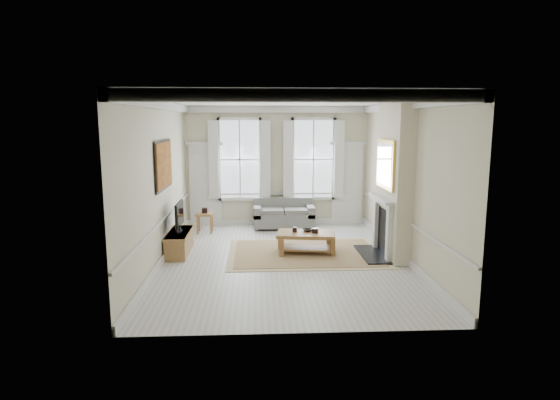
{
  "coord_description": "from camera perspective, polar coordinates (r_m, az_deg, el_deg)",
  "views": [
    {
      "loc": [
        -0.57,
        -9.8,
        2.96
      ],
      "look_at": [
        -0.06,
        0.38,
        1.25
      ],
      "focal_mm": 30.0,
      "sensor_mm": 36.0,
      "label": 1
    }
  ],
  "objects": [
    {
      "name": "floor",
      "position": [
        10.25,
        0.46,
        -7.26
      ],
      "size": [
        7.2,
        7.2,
        0.0
      ],
      "primitive_type": "plane",
      "color": "#B7B5AD",
      "rests_on": "ground"
    },
    {
      "name": "rug",
      "position": [
        10.73,
        3.15,
        -6.44
      ],
      "size": [
        3.5,
        2.6,
        0.02
      ],
      "primitive_type": "cube",
      "color": "#95724D",
      "rests_on": "floor"
    },
    {
      "name": "right_wall",
      "position": [
        10.37,
        14.97,
        2.22
      ],
      "size": [
        0.0,
        7.2,
        7.2
      ],
      "primitive_type": "plane",
      "rotation": [
        1.57,
        0.0,
        -1.57
      ],
      "color": "beige",
      "rests_on": "floor"
    },
    {
      "name": "left_wall",
      "position": [
        10.08,
        -14.45,
        2.05
      ],
      "size": [
        0.0,
        7.2,
        7.2
      ],
      "primitive_type": "plane",
      "rotation": [
        1.57,
        0.0,
        1.57
      ],
      "color": "beige",
      "rests_on": "floor"
    },
    {
      "name": "coffee_table",
      "position": [
        10.63,
        3.17,
        -4.4
      ],
      "size": [
        1.38,
        0.91,
        0.49
      ],
      "rotation": [
        0.0,
        0.0,
        -0.13
      ],
      "color": "brown",
      "rests_on": "rug"
    },
    {
      "name": "window_right",
      "position": [
        13.49,
        4.07,
        4.99
      ],
      "size": [
        1.26,
        0.2,
        2.2
      ],
      "primitive_type": null,
      "color": "#B2BCC6",
      "rests_on": "back_wall"
    },
    {
      "name": "ceramic_pot_b",
      "position": [
        10.57,
        4.29,
        -3.74
      ],
      "size": [
        0.15,
        0.15,
        0.11
      ],
      "primitive_type": "cylinder",
      "color": "black",
      "rests_on": "coffee_table"
    },
    {
      "name": "door_right",
      "position": [
        13.73,
        8.18,
        1.85
      ],
      "size": [
        0.9,
        0.08,
        2.3
      ],
      "primitive_type": "cube",
      "color": "silver",
      "rests_on": "floor"
    },
    {
      "name": "sofa",
      "position": [
        13.19,
        0.44,
        -1.9
      ],
      "size": [
        1.69,
        0.82,
        0.82
      ],
      "color": "slate",
      "rests_on": "floor"
    },
    {
      "name": "door_left",
      "position": [
        13.56,
        -9.1,
        1.73
      ],
      "size": [
        0.9,
        0.08,
        2.3
      ],
      "primitive_type": "cube",
      "color": "silver",
      "rests_on": "floor"
    },
    {
      "name": "mirror",
      "position": [
        10.42,
        12.67,
        4.28
      ],
      "size": [
        0.06,
        1.26,
        1.06
      ],
      "primitive_type": "cube",
      "color": "gold",
      "rests_on": "chimney_breast"
    },
    {
      "name": "painting",
      "position": [
        10.33,
        -13.99,
        4.19
      ],
      "size": [
        0.05,
        1.66,
        1.06
      ],
      "primitive_type": "cube",
      "color": "#AF751E",
      "rests_on": "left_wall"
    },
    {
      "name": "ceramic_pot_a",
      "position": [
        10.62,
        1.81,
        -3.63
      ],
      "size": [
        0.11,
        0.11,
        0.11
      ],
      "primitive_type": "cylinder",
      "color": "black",
      "rests_on": "coffee_table"
    },
    {
      "name": "back_wall",
      "position": [
        13.47,
        -0.42,
        4.15
      ],
      "size": [
        5.2,
        0.0,
        5.2
      ],
      "primitive_type": "plane",
      "rotation": [
        1.57,
        0.0,
        0.0
      ],
      "color": "beige",
      "rests_on": "floor"
    },
    {
      "name": "fireplace",
      "position": [
        10.61,
        12.36,
        -2.82
      ],
      "size": [
        0.21,
        1.45,
        1.33
      ],
      "color": "silver",
      "rests_on": "floor"
    },
    {
      "name": "tv",
      "position": [
        10.75,
        -12.16,
        -1.76
      ],
      "size": [
        0.08,
        0.9,
        0.68
      ],
      "color": "black",
      "rests_on": "tv_stand"
    },
    {
      "name": "window_left",
      "position": [
        13.4,
        -4.92,
        4.95
      ],
      "size": [
        1.26,
        0.2,
        2.2
      ],
      "primitive_type": null,
      "color": "#B2BCC6",
      "rests_on": "back_wall"
    },
    {
      "name": "hearth",
      "position": [
        10.73,
        11.19,
        -6.53
      ],
      "size": [
        0.55,
        1.5,
        0.05
      ],
      "primitive_type": "cube",
      "color": "black",
      "rests_on": "floor"
    },
    {
      "name": "tv_stand",
      "position": [
        10.9,
        -12.16,
        -5.09
      ],
      "size": [
        0.45,
        1.4,
        0.5
      ],
      "primitive_type": "cube",
      "color": "brown",
      "rests_on": "floor"
    },
    {
      "name": "bowl",
      "position": [
        10.71,
        3.39,
        -3.69
      ],
      "size": [
        0.3,
        0.3,
        0.06
      ],
      "primitive_type": "imported",
      "rotation": [
        0.0,
        0.0,
        0.33
      ],
      "color": "black",
      "rests_on": "coffee_table"
    },
    {
      "name": "side_table",
      "position": [
        12.75,
        -9.14,
        -2.06
      ],
      "size": [
        0.47,
        0.47,
        0.54
      ],
      "rotation": [
        0.0,
        0.0,
        -0.07
      ],
      "color": "brown",
      "rests_on": "floor"
    },
    {
      "name": "ceiling",
      "position": [
        9.82,
        0.49,
        12.09
      ],
      "size": [
        7.2,
        7.2,
        0.0
      ],
      "primitive_type": "plane",
      "rotation": [
        3.14,
        0.0,
        0.0
      ],
      "color": "white",
      "rests_on": "back_wall"
    },
    {
      "name": "chimney_breast",
      "position": [
        10.51,
        13.73,
        2.37
      ],
      "size": [
        0.35,
        1.7,
        3.38
      ],
      "primitive_type": "cube",
      "color": "beige",
      "rests_on": "floor"
    }
  ]
}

